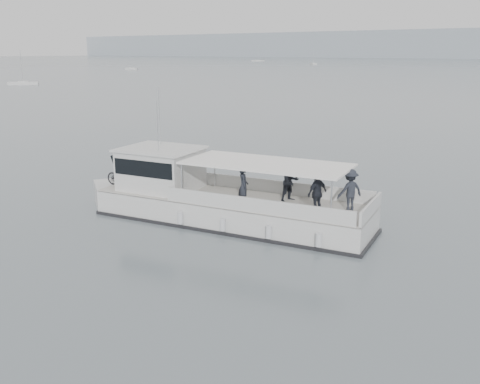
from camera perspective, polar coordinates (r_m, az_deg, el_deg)
The scene contains 3 objects.
ground at distance 27.50m, azimuth 1.83°, elevation -2.07°, with size 1400.00×1400.00×0.00m, color #556164.
tour_boat at distance 26.03m, azimuth -3.49°, elevation -0.67°, with size 15.28×6.24×6.37m.
moored_fleet at distance 257.18m, azimuth 21.22°, elevation 12.21°, with size 447.08×323.85×11.21m.
Camera 1 is at (15.37, -21.35, 8.02)m, focal length 40.00 mm.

